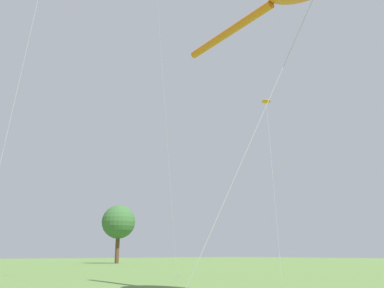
# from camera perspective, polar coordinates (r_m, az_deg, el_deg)

# --- Properties ---
(small_kite_streamer_purple) EXTENTS (1.66, 1.82, 11.80)m
(small_kite_streamer_purple) POSITION_cam_1_polar(r_m,az_deg,el_deg) (27.67, 10.60, 5.15)
(small_kite_streamer_purple) COLOR orange
(small_kite_streamer_purple) RESTS_ON ground
(tree_oak_left) EXTENTS (5.85, 5.85, 9.99)m
(tree_oak_left) POSITION_cam_1_polar(r_m,az_deg,el_deg) (73.14, -10.42, -10.88)
(tree_oak_left) COLOR #513823
(tree_oak_left) RESTS_ON ground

